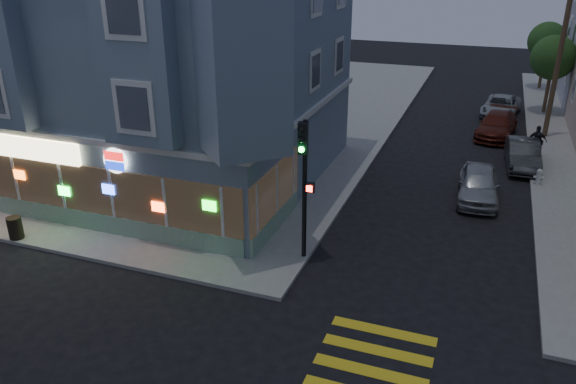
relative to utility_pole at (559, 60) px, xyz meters
The scene contains 15 objects.
ground 27.26m from the utility_pole, 116.57° to the right, with size 120.00×120.00×0.00m, color black.
sidewalk_nw 25.95m from the utility_pole, behind, with size 33.00×42.00×0.15m, color gray.
corner_building 22.24m from the utility_pole, 144.13° to the right, with size 14.60×14.60×11.40m.
utility_pole is the anchor object (origin of this frame).
street_tree_near 6.06m from the utility_pole, 88.09° to the left, with size 3.00×3.00×5.30m.
street_tree_far 14.03m from the utility_pole, 89.18° to the left, with size 3.00×3.00×5.30m.
pedestrian_a 6.21m from the utility_pole, 98.31° to the right, with size 0.74×0.58×1.53m, color black.
pedestrian_b 5.63m from the utility_pole, 99.67° to the right, with size 1.01×0.42×1.72m, color #252229.
parked_car_a 12.26m from the utility_pole, 107.08° to the right, with size 1.78×4.43×1.51m, color #9C9FA3.
parked_car_b 7.27m from the utility_pole, 103.53° to the right, with size 1.55×4.44×1.46m, color #343739.
parked_car_c 5.01m from the utility_pole, 166.85° to the right, with size 2.03×5.00×1.45m, color #541D13.
parked_car_d 6.69m from the utility_pole, 120.59° to the left, with size 2.24×4.86×1.35m, color #A0A7AB.
traffic_signal 21.32m from the utility_pole, 115.54° to the right, with size 0.64×0.59×5.27m.
fire_hydrant 9.51m from the utility_pole, 94.65° to the right, with size 0.46×0.27×0.80m.
trash_can 30.07m from the utility_pole, 133.22° to the right, with size 0.56×0.56×0.90m, color black.
Camera 1 is at (8.61, -12.53, 10.74)m, focal length 35.00 mm.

